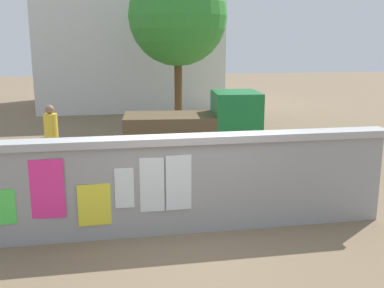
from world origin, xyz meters
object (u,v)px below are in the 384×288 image
at_px(motorcycle, 151,181).
at_px(bicycle_near, 31,182).
at_px(auto_rickshaw_truck, 199,127).
at_px(person_walking, 51,130).
at_px(tree_roadside, 178,16).
at_px(bicycle_far, 298,184).

bearing_deg(motorcycle, bicycle_near, 163.89).
distance_m(auto_rickshaw_truck, bicycle_near, 4.75).
height_order(auto_rickshaw_truck, person_walking, auto_rickshaw_truck).
bearing_deg(tree_roadside, person_walking, -126.78).
relative_size(auto_rickshaw_truck, tree_roadside, 0.63).
xyz_separation_m(auto_rickshaw_truck, person_walking, (-3.82, -0.19, 0.09)).
relative_size(bicycle_near, bicycle_far, 1.00).
height_order(bicycle_near, bicycle_far, same).
bearing_deg(motorcycle, bicycle_far, -7.74).
bearing_deg(auto_rickshaw_truck, bicycle_near, -147.66).
height_order(bicycle_far, tree_roadside, tree_roadside).
xyz_separation_m(auto_rickshaw_truck, bicycle_near, (-3.99, -2.52, -0.54)).
distance_m(bicycle_far, tree_roadside, 9.64).
height_order(bicycle_near, tree_roadside, tree_roadside).
height_order(person_walking, tree_roadside, tree_roadside).
distance_m(motorcycle, tree_roadside, 9.36).
xyz_separation_m(motorcycle, person_walking, (-2.21, 3.03, 0.52)).
xyz_separation_m(motorcycle, tree_roadside, (1.84, 8.45, 3.59)).
relative_size(motorcycle, person_walking, 1.16).
bearing_deg(bicycle_far, person_walking, 146.28).
xyz_separation_m(bicycle_near, tree_roadside, (4.22, 7.76, 3.69)).
bearing_deg(bicycle_near, auto_rickshaw_truck, 32.34).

